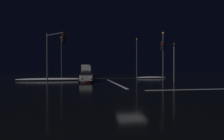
% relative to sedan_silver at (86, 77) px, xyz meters
% --- Properties ---
extents(ground, '(120.00, 120.00, 0.10)m').
position_rel_sedan_silver_xyz_m(ground, '(3.96, -11.23, -0.85)').
color(ground, black).
extents(stop_line_north, '(0.35, 14.83, 0.01)m').
position_rel_sedan_silver_xyz_m(stop_line_north, '(3.96, -2.58, -0.80)').
color(stop_line_north, white).
rests_on(stop_line_north, ground).
extents(centre_line_ns, '(22.00, 0.15, 0.01)m').
position_rel_sedan_silver_xyz_m(centre_line_ns, '(3.96, 9.02, -0.80)').
color(centre_line_ns, yellow).
rests_on(centre_line_ns, ground).
extents(crosswalk_bar_east, '(14.83, 0.40, 0.01)m').
position_rel_sedan_silver_xyz_m(crosswalk_bar_east, '(12.70, -11.23, -0.80)').
color(crosswalk_bar_east, white).
rests_on(crosswalk_bar_east, ground).
extents(snow_bank_left_curb, '(11.93, 1.50, 0.42)m').
position_rel_sedan_silver_xyz_m(snow_bank_left_curb, '(-5.48, 4.25, -0.59)').
color(snow_bank_left_curb, white).
rests_on(snow_bank_left_curb, ground).
extents(snow_bank_right_curb, '(6.20, 1.50, 0.37)m').
position_rel_sedan_silver_xyz_m(snow_bank_right_curb, '(13.40, 7.85, -0.62)').
color(snow_bank_right_curb, white).
rests_on(snow_bank_right_curb, ground).
extents(sedan_silver, '(2.02, 4.33, 1.57)m').
position_rel_sedan_silver_xyz_m(sedan_silver, '(0.00, 0.00, 0.00)').
color(sedan_silver, '#B7B7BC').
rests_on(sedan_silver, ground).
extents(sedan_red, '(2.02, 4.33, 1.57)m').
position_rel_sedan_silver_xyz_m(sedan_red, '(0.37, 6.17, 0.00)').
color(sedan_red, maroon).
rests_on(sedan_red, ground).
extents(sedan_orange, '(2.02, 4.33, 1.57)m').
position_rel_sedan_silver_xyz_m(sedan_orange, '(0.18, 11.39, 0.00)').
color(sedan_orange, '#C66014').
rests_on(sedan_orange, ground).
extents(sedan_blue, '(2.02, 4.33, 1.57)m').
position_rel_sedan_silver_xyz_m(sedan_blue, '(0.09, 16.80, 0.00)').
color(sedan_blue, navy).
rests_on(sedan_blue, ground).
extents(box_truck, '(2.68, 8.28, 3.08)m').
position_rel_sedan_silver_xyz_m(box_truck, '(0.29, 23.84, 0.91)').
color(box_truck, beige).
rests_on(box_truck, ground).
extents(traffic_signal_ne, '(3.69, 3.69, 5.82)m').
position_rel_sedan_silver_xyz_m(traffic_signal_ne, '(11.50, -3.68, 3.26)').
color(traffic_signal_ne, '#4C4C51').
rests_on(traffic_signal_ne, ground).
extents(traffic_signal_nw, '(2.67, 2.67, 6.72)m').
position_rel_sedan_silver_xyz_m(traffic_signal_nw, '(-4.11, -3.15, 3.77)').
color(traffic_signal_nw, '#4C4C51').
rests_on(traffic_signal_nw, ground).
extents(streetlamp_right_far, '(0.44, 0.44, 10.09)m').
position_rel_sedan_silver_xyz_m(streetlamp_right_far, '(13.70, 19.02, 4.95)').
color(streetlamp_right_far, '#424247').
rests_on(streetlamp_right_far, ground).
extents(streetlamp_left_far, '(0.44, 0.44, 9.98)m').
position_rel_sedan_silver_xyz_m(streetlamp_left_far, '(-5.78, 19.02, 4.89)').
color(streetlamp_left_far, '#424247').
rests_on(streetlamp_left_far, ground).
extents(streetlamp_right_near, '(0.44, 0.44, 8.55)m').
position_rel_sedan_silver_xyz_m(streetlamp_right_near, '(13.70, 3.02, 4.16)').
color(streetlamp_right_near, '#424247').
rests_on(streetlamp_right_near, ground).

